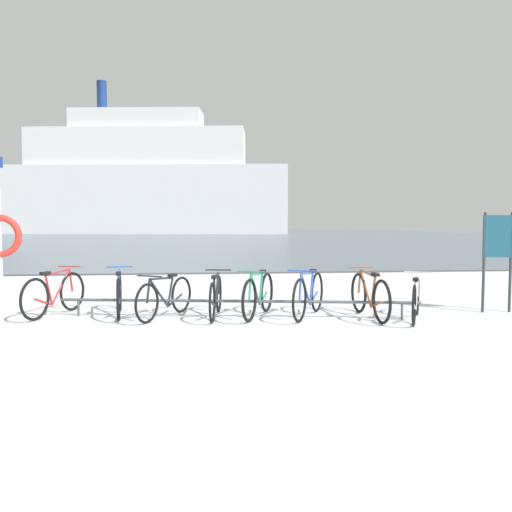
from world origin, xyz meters
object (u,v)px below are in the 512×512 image
(ferry_ship, at_px, (143,183))
(info_sign, at_px, (498,245))
(bicycle_2, at_px, (165,297))
(bicycle_5, at_px, (309,295))
(bicycle_7, at_px, (416,299))
(bicycle_6, at_px, (369,296))
(bicycle_3, at_px, (216,296))
(bicycle_0, at_px, (55,294))
(bicycle_1, at_px, (119,294))
(bicycle_4, at_px, (258,295))

(ferry_ship, bearing_deg, info_sign, -78.24)
(bicycle_2, bearing_deg, bicycle_5, -3.99)
(bicycle_7, distance_m, info_sign, 2.03)
(bicycle_6, bearing_deg, bicycle_3, 172.77)
(bicycle_3, xyz_separation_m, bicycle_7, (3.28, -0.59, -0.00))
(info_sign, bearing_deg, bicycle_0, 176.52)
(bicycle_0, height_order, bicycle_3, bicycle_0)
(bicycle_7, bearing_deg, bicycle_6, 159.05)
(bicycle_5, distance_m, ferry_ship, 71.28)
(bicycle_3, distance_m, bicycle_6, 2.60)
(bicycle_1, xyz_separation_m, bicycle_7, (4.94, -0.92, -0.02))
(bicycle_5, distance_m, info_sign, 3.54)
(ferry_ship, bearing_deg, bicycle_4, -81.66)
(bicycle_2, xyz_separation_m, bicycle_4, (1.58, -0.07, 0.03))
(bicycle_7, height_order, ferry_ship, ferry_ship)
(bicycle_1, height_order, bicycle_6, bicycle_6)
(bicycle_2, height_order, ferry_ship, ferry_ship)
(bicycle_6, bearing_deg, bicycle_5, 169.04)
(bicycle_3, relative_size, info_sign, 0.92)
(bicycle_4, bearing_deg, ferry_ship, 98.34)
(bicycle_4, relative_size, bicycle_7, 1.06)
(bicycle_6, distance_m, bicycle_7, 0.75)
(bicycle_6, height_order, info_sign, info_sign)
(bicycle_0, height_order, info_sign, info_sign)
(bicycle_0, distance_m, ferry_ship, 70.15)
(bicycle_5, height_order, ferry_ship, ferry_ship)
(bicycle_3, height_order, info_sign, info_sign)
(bicycle_2, xyz_separation_m, bicycle_7, (4.13, -0.63, 0.00))
(bicycle_1, relative_size, bicycle_5, 1.05)
(bicycle_1, xyz_separation_m, bicycle_3, (1.66, -0.32, -0.02))
(bicycle_0, bearing_deg, ferry_ship, 95.56)
(bicycle_2, relative_size, info_sign, 0.86)
(bicycle_3, xyz_separation_m, ferry_ship, (-9.53, 69.89, 7.33))
(bicycle_4, xyz_separation_m, bicycle_5, (0.85, -0.10, 0.01))
(bicycle_4, distance_m, info_sign, 4.38)
(bicycle_1, bearing_deg, bicycle_4, -8.62)
(bicycle_3, distance_m, bicycle_7, 3.33)
(bicycle_5, bearing_deg, bicycle_4, 173.51)
(bicycle_3, bearing_deg, bicycle_5, -4.84)
(bicycle_5, bearing_deg, info_sign, 1.91)
(bicycle_6, xyz_separation_m, bicycle_7, (0.70, -0.27, -0.02))
(bicycle_0, bearing_deg, bicycle_6, -8.33)
(bicycle_4, relative_size, info_sign, 0.89)
(bicycle_2, bearing_deg, bicycle_4, -2.64)
(bicycle_3, distance_m, bicycle_4, 0.73)
(bicycle_1, relative_size, bicycle_6, 0.95)
(bicycle_4, xyz_separation_m, bicycle_7, (2.55, -0.56, -0.02))
(bicycle_2, xyz_separation_m, info_sign, (5.88, -0.05, 0.85))
(bicycle_5, bearing_deg, bicycle_0, 172.28)
(bicycle_1, height_order, bicycle_3, bicycle_1)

